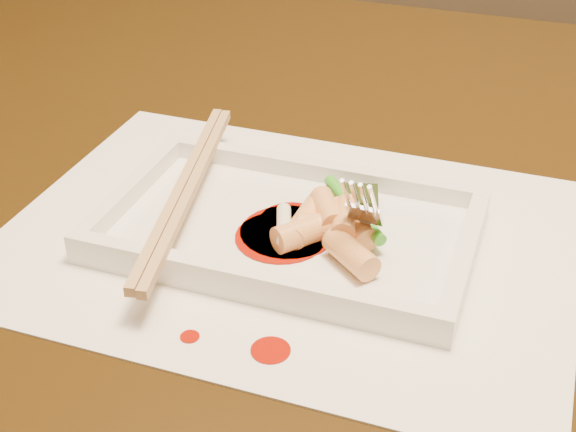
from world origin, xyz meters
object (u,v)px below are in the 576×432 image
(plate_base, at_px, (288,233))
(fork, at_px, (399,139))
(chopstick_a, at_px, (181,187))
(placemat, at_px, (288,238))
(table, at_px, (372,292))

(plate_base, bearing_deg, fork, 14.42)
(plate_base, relative_size, chopstick_a, 1.04)
(plate_base, bearing_deg, placemat, 0.00)
(placemat, xyz_separation_m, chopstick_a, (-0.08, 0.00, 0.03))
(plate_base, bearing_deg, table, 62.51)
(fork, bearing_deg, chopstick_a, -173.25)
(fork, bearing_deg, placemat, -165.58)
(placemat, height_order, fork, fork)
(fork, bearing_deg, plate_base, -165.58)
(placemat, bearing_deg, fork, 14.42)
(table, distance_m, placemat, 0.14)
(table, bearing_deg, placemat, -117.49)
(placemat, bearing_deg, chopstick_a, 180.00)
(table, xyz_separation_m, chopstick_a, (-0.13, -0.09, 0.13))
(placemat, relative_size, plate_base, 1.54)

